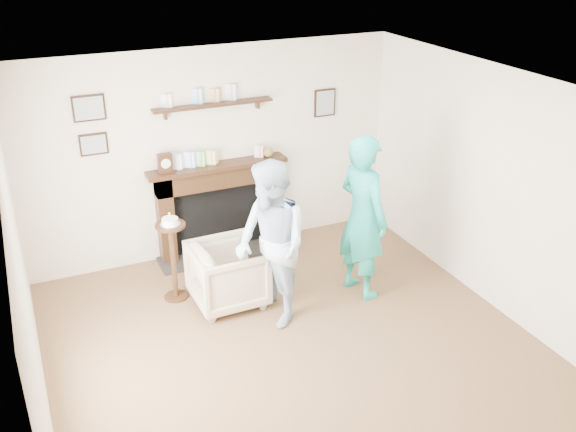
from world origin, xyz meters
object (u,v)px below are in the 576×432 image
object	(u,v)px
woman	(359,290)
pedestal_table	(172,246)
armchair	(229,302)
man	(272,318)

from	to	relation	value
woman	pedestal_table	bearing A→B (deg)	57.82
armchair	woman	bearing A→B (deg)	-106.05
pedestal_table	woman	bearing A→B (deg)	-20.32
man	woman	xyz separation A→B (m)	(1.09, 0.10, 0.00)
pedestal_table	man	bearing A→B (deg)	-44.96
armchair	pedestal_table	world-z (taller)	pedestal_table
armchair	pedestal_table	size ratio (longest dim) A/B	0.74
man	pedestal_table	size ratio (longest dim) A/B	1.68
woman	pedestal_table	size ratio (longest dim) A/B	1.78
armchair	woman	distance (m)	1.44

